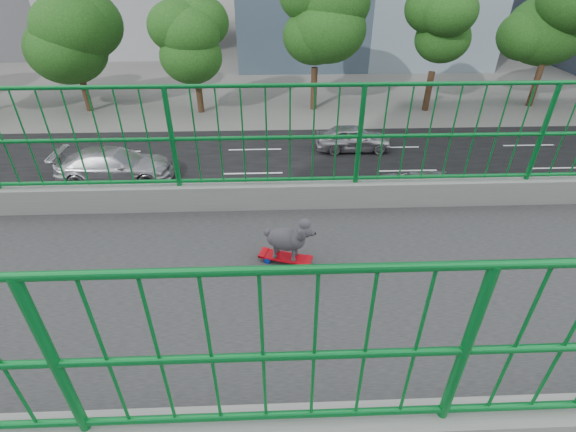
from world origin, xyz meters
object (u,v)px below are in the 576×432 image
at_px(poodle, 288,238).
at_px(car_0, 474,300).
at_px(car_1, 260,240).
at_px(skateboard, 285,258).
at_px(car_2, 440,192).
at_px(car_5, 112,311).
at_px(car_4, 353,138).
at_px(car_3, 115,165).
at_px(car_6, 97,244).

xyz_separation_m(poodle, car_0, (-5.65, 5.82, -6.57)).
distance_m(poodle, car_1, 11.00).
distance_m(skateboard, car_2, 15.32).
distance_m(poodle, car_5, 10.02).
relative_size(skateboard, car_2, 0.09).
relative_size(car_0, car_4, 1.00).
bearing_deg(poodle, car_2, 167.75).
bearing_deg(car_3, car_6, -167.85).
bearing_deg(car_1, car_5, -53.13).
height_order(poodle, car_4, poodle).
height_order(car_3, car_4, car_3).
xyz_separation_m(car_4, car_5, (12.80, -9.36, -0.05)).
relative_size(car_0, car_2, 0.76).
bearing_deg(car_0, poodle, -45.83).
relative_size(car_3, car_4, 1.31).
distance_m(car_1, car_2, 8.39).
relative_size(car_2, car_5, 1.37).
distance_m(car_2, car_6, 13.93).
xyz_separation_m(skateboard, car_6, (-8.84, -6.46, -6.28)).
xyz_separation_m(skateboard, car_0, (-5.64, 5.84, -6.33)).
xyz_separation_m(car_0, car_2, (-6.40, 1.25, 0.05)).
bearing_deg(car_0, car_2, 168.96).
relative_size(car_3, car_6, 1.00).
distance_m(car_5, car_6, 3.55).
relative_size(car_1, car_5, 1.20).
height_order(car_0, car_2, car_2).
bearing_deg(car_6, car_0, 75.42).
relative_size(car_2, car_6, 1.01).
bearing_deg(poodle, car_4, -175.26).
distance_m(skateboard, car_0, 10.30).
distance_m(skateboard, car_3, 18.24).
bearing_deg(car_3, car_0, -125.06).
bearing_deg(skateboard, poodle, 90.00).
distance_m(car_0, car_4, 12.88).
relative_size(poodle, car_2, 0.09).
distance_m(skateboard, car_5, 9.85).
xyz_separation_m(car_1, car_4, (-9.60, 5.09, -0.08)).
relative_size(poodle, car_4, 0.11).
bearing_deg(car_0, car_4, -173.66).
relative_size(poodle, car_5, 0.12).
bearing_deg(car_0, skateboard, -45.99).
xyz_separation_m(car_2, car_6, (3.20, -13.55, -0.00)).
bearing_deg(car_1, skateboard, 4.33).
bearing_deg(car_0, car_3, -125.06).
xyz_separation_m(poodle, car_6, (-8.85, -6.49, -6.52)).
bearing_deg(car_4, skateboard, 166.52).
bearing_deg(car_1, poodle, 4.49).
bearing_deg(car_0, car_5, -90.00).
distance_m(car_2, car_3, 15.27).
distance_m(car_0, car_6, 12.71).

